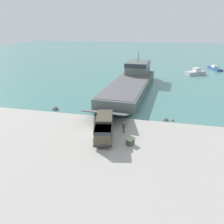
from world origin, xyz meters
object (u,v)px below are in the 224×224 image
at_px(landing_craft, 132,80).
at_px(cargo_crate, 130,142).
at_px(military_truck, 104,127).
at_px(moored_boat_a, 195,72).
at_px(moored_boat_b, 215,68).
at_px(soldier_on_ramp, 124,127).

height_order(landing_craft, cargo_crate, landing_craft).
xyz_separation_m(military_truck, moored_boat_a, (18.36, 48.12, -0.82)).
relative_size(military_truck, moored_boat_a, 1.12).
height_order(landing_craft, military_truck, landing_craft).
distance_m(landing_craft, moored_boat_a, 27.51).
bearing_deg(moored_boat_a, landing_craft, 106.49).
height_order(military_truck, moored_boat_b, military_truck).
bearing_deg(moored_boat_b, landing_craft, 35.41).
height_order(landing_craft, soldier_on_ramp, landing_craft).
height_order(soldier_on_ramp, cargo_crate, soldier_on_ramp).
bearing_deg(moored_boat_b, soldier_on_ramp, 52.50).
bearing_deg(military_truck, cargo_crate, 59.18).
height_order(moored_boat_a, cargo_crate, moored_boat_a).
relative_size(military_truck, soldier_on_ramp, 4.30).
xyz_separation_m(landing_craft, moored_boat_a, (18.05, 20.72, -1.23)).
bearing_deg(moored_boat_a, cargo_crate, 131.43).
xyz_separation_m(landing_craft, moored_boat_b, (26.12, 31.25, -1.47)).
bearing_deg(military_truck, moored_boat_b, 144.34).
relative_size(soldier_on_ramp, cargo_crate, 1.85).
bearing_deg(landing_craft, military_truck, -87.06).
relative_size(landing_craft, soldier_on_ramp, 20.80).
height_order(moored_boat_a, moored_boat_b, moored_boat_a).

